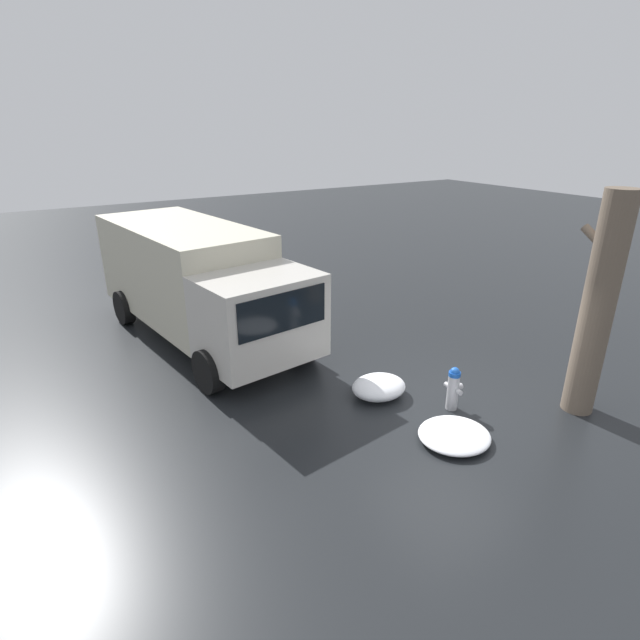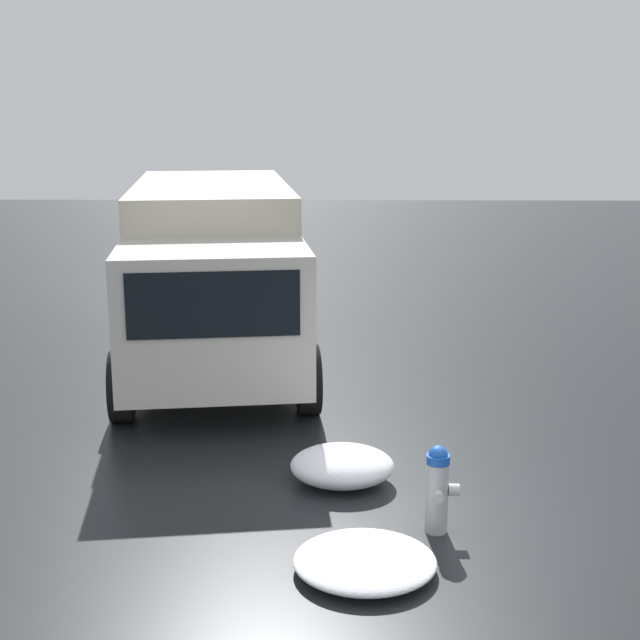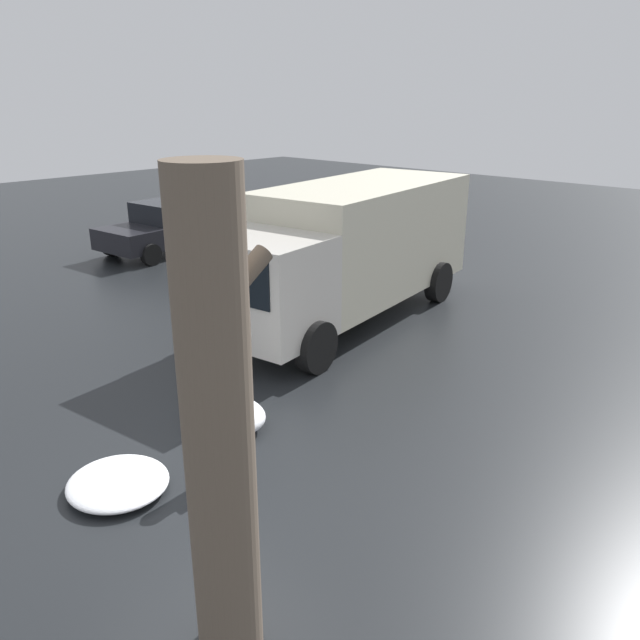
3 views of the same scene
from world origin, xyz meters
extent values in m
plane|color=black|center=(0.00, 0.00, 0.00)|extent=(60.00, 60.00, 0.00)
cylinder|color=#B7B7BC|center=(0.00, 0.00, 0.34)|extent=(0.21, 0.21, 0.68)
cylinder|color=blue|center=(0.00, 0.00, 0.72)|extent=(0.22, 0.22, 0.08)
sphere|color=blue|center=(0.00, 0.00, 0.76)|extent=(0.18, 0.18, 0.18)
cylinder|color=#B7B7BC|center=(-0.01, -0.16, 0.42)|extent=(0.12, 0.10, 0.11)
cylinder|color=#B7B7BC|center=(0.16, -0.01, 0.42)|extent=(0.10, 0.09, 0.09)
cylinder|color=#B7B7BC|center=(-0.16, 0.01, 0.42)|extent=(0.10, 0.09, 0.09)
cylinder|color=#6B5B4C|center=(-1.23, -2.00, 2.02)|extent=(0.54, 0.54, 4.03)
cylinder|color=#6B5B4C|center=(-0.99, -2.00, 3.14)|extent=(0.62, 0.15, 0.50)
cube|color=beige|center=(3.06, 2.45, 1.33)|extent=(1.99, 2.57, 1.76)
cube|color=black|center=(2.21, 2.34, 1.68)|extent=(0.29, 1.97, 0.77)
cube|color=beige|center=(6.52, 2.91, 1.58)|extent=(5.56, 3.05, 2.25)
cylinder|color=black|center=(3.30, 1.29, 0.45)|extent=(0.93, 0.40, 0.90)
cylinder|color=black|center=(2.98, 3.63, 0.45)|extent=(0.93, 0.40, 0.90)
cylinder|color=black|center=(7.98, 1.92, 0.45)|extent=(0.93, 0.40, 0.90)
cylinder|color=black|center=(7.67, 4.26, 0.45)|extent=(0.93, 0.40, 0.90)
cube|color=black|center=(6.57, 10.43, 0.60)|extent=(4.21, 2.21, 0.60)
cube|color=black|center=(6.77, 10.45, 1.19)|extent=(2.09, 1.79, 0.58)
cylinder|color=black|center=(5.29, 9.39, 0.30)|extent=(0.62, 0.26, 0.60)
cylinder|color=black|center=(5.11, 11.20, 0.30)|extent=(0.62, 0.26, 0.60)
cylinder|color=black|center=(8.03, 9.66, 0.30)|extent=(0.62, 0.26, 0.60)
cylinder|color=black|center=(7.85, 11.47, 0.30)|extent=(0.62, 0.26, 0.60)
ellipsoid|color=white|center=(-0.75, 0.69, 0.10)|extent=(1.17, 1.24, 0.19)
ellipsoid|color=white|center=(1.09, 0.87, 0.19)|extent=(0.93, 1.10, 0.39)
camera|label=1|loc=(-5.60, 6.34, 4.98)|focal=28.00mm
camera|label=2|loc=(-7.68, 0.98, 3.89)|focal=50.00mm
camera|label=3|loc=(-3.70, -5.34, 4.42)|focal=35.00mm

